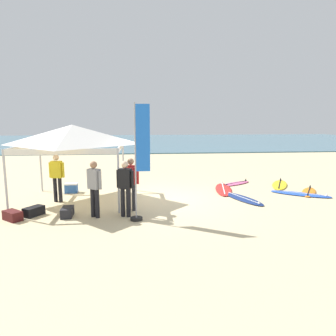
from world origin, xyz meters
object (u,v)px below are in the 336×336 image
Objects in this scene: surfboard_navy at (243,199)px; gear_bag_near_tent at (34,211)px; surfboard_blue at (300,194)px; surfboard_pink at (236,183)px; gear_bag_on_sand at (67,212)px; cooler_box at (71,188)px; surfboard_yellow at (280,185)px; surfboard_red at (223,189)px; person_black at (125,185)px; banner_flag at (140,167)px; canopy_tent at (73,135)px; surfboard_orange at (309,192)px; person_red at (131,180)px; gear_bag_by_pole at (13,216)px; person_yellow at (57,175)px; person_grey at (94,185)px.

surfboard_navy is 3.73× the size of gear_bag_near_tent.
surfboard_blue is 2.93m from surfboard_pink.
surfboard_blue is at bearing -49.91° from surfboard_pink.
gear_bag_on_sand is 3.20m from cooler_box.
surfboard_yellow is 3.35m from surfboard_navy.
person_black reaches higher than surfboard_red.
banner_flag is (-4.44, -4.64, 1.54)m from surfboard_pink.
canopy_tent reaches higher than surfboard_navy.
person_red is (-7.13, -1.70, 0.95)m from surfboard_orange.
surfboard_red is 0.74× the size of banner_flag.
canopy_tent reaches higher than gear_bag_by_pole.
gear_bag_near_tent is at bearing -101.50° from person_yellow.
person_grey is 1.00× the size of person_red.
surfboard_pink is at bearing 36.25° from person_grey.
surfboard_yellow is (2.79, 0.62, 0.00)m from surfboard_red.
canopy_tent is 1.59× the size of surfboard_blue.
person_black is at bearing -162.18° from surfboard_orange.
gear_bag_by_pole is at bearing 174.55° from banner_flag.
surfboard_pink is (-1.89, 0.47, 0.00)m from surfboard_yellow.
canopy_tent is 2.04× the size of person_black.
gear_bag_by_pole is (-3.45, -0.65, -0.85)m from person_red.
banner_flag is (2.33, -2.45, -0.82)m from canopy_tent.
surfboard_red is at bearing 45.03° from banner_flag.
person_black is 3.18m from person_yellow.
gear_bag_by_pole is (-2.38, -0.04, -0.85)m from person_grey.
person_black reaches higher than gear_bag_on_sand.
surfboard_blue is 9.72m from gear_bag_near_tent.
person_grey is at bearing 177.96° from person_black.
person_yellow reaches higher than surfboard_orange.
person_yellow reaches higher than gear_bag_near_tent.
person_red is 2.85× the size of gear_bag_by_pole.
gear_bag_on_sand is (-9.07, -2.15, 0.10)m from surfboard_orange.
surfboard_navy is 4.56m from banner_flag.
surfboard_yellow and surfboard_orange have the same top height.
person_black is 1.00× the size of person_red.
cooler_box reaches higher than surfboard_pink.
surfboard_blue is 10.26m from gear_bag_by_pole.
cooler_box is (-6.29, 0.16, 0.16)m from surfboard_red.
surfboard_yellow is 4.62× the size of cooler_box.
gear_bag_near_tent is at bearing -170.15° from surfboard_blue.
person_grey reaches higher than surfboard_pink.
surfboard_yellow is 1.35× the size of person_yellow.
person_yellow is 1.59m from cooler_box.
surfboard_orange is at bearing 2.14° from person_yellow.
banner_flag is (2.92, -2.34, 0.59)m from person_yellow.
cooler_box is at bearing 73.76° from gear_bag_by_pole.
banner_flag reaches higher than surfboard_blue.
banner_flag is at bearing -158.50° from surfboard_orange.
person_black is (-4.88, -4.28, 0.95)m from surfboard_pink.
cooler_box is at bearing 126.52° from banner_flag.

